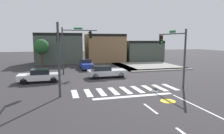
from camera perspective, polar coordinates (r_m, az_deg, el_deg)
The scene contains 13 objects.
ground_plane at distance 22.26m, azimuth 0.16°, elevation -3.89°, with size 120.00×120.00×0.00m, color #302D30.
crosswalk_near at distance 18.07m, azimuth 3.99°, elevation -6.69°, with size 9.65×2.64×0.01m.
lane_markings at distance 12.21m, azimuth 21.32°, elevation -14.56°, with size 6.80×20.25×0.01m.
bike_detector_marking at distance 15.53m, azimuth 15.88°, elevation -9.45°, with size 1.13×1.13×0.01m.
curb_corner_northeast at distance 33.91m, azimuth 9.81°, elevation 0.22°, with size 10.00×10.60×0.15m.
storefront_row at distance 41.14m, azimuth -3.80°, elevation 5.31°, with size 25.79×6.91×5.78m.
traffic_signal_northwest at distance 26.47m, azimuth -10.71°, elevation 7.14°, with size 4.64×0.32×6.14m.
traffic_signal_southwest at distance 17.58m, azimuth -15.29°, elevation 5.83°, with size 0.32×4.50×5.90m.
traffic_signal_southeast at distance 21.25m, azimuth 17.30°, elevation 5.69°, with size 0.32×5.04×5.55m.
car_blue at distance 30.99m, azimuth -7.43°, elevation 0.78°, with size 1.71×4.47×1.50m.
car_white at distance 22.59m, azimuth -20.24°, elevation -2.36°, with size 4.31×1.75×1.43m.
car_silver at distance 23.80m, azimuth -1.86°, elevation -1.30°, with size 4.54×1.92×1.45m.
roadside_tree at distance 35.13m, azimuth -19.76°, elevation 5.50°, with size 2.52×2.52×4.66m.
Camera 1 is at (-5.80, -21.00, 4.56)m, focal length 31.58 mm.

